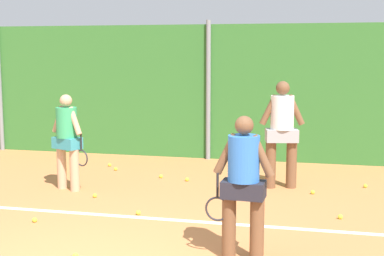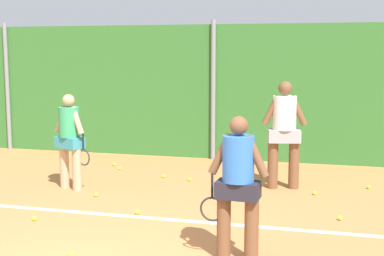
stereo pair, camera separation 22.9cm
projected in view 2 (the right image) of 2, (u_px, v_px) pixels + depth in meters
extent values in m
plane|color=#C67542|center=(140.00, 223.00, 7.45)|extent=(26.61, 26.61, 0.00)
cube|color=#33702D|center=(215.00, 92.00, 11.80)|extent=(17.30, 0.25, 2.89)
cylinder|color=gray|center=(7.00, 87.00, 12.88)|extent=(0.10, 0.10, 2.98)
cylinder|color=gray|center=(213.00, 91.00, 11.62)|extent=(0.10, 0.10, 2.98)
cube|color=white|center=(146.00, 218.00, 7.67)|extent=(12.64, 0.10, 0.01)
cylinder|color=brown|center=(252.00, 231.00, 6.03)|extent=(0.16, 0.16, 0.72)
cylinder|color=brown|center=(224.00, 228.00, 6.13)|extent=(0.16, 0.16, 0.72)
cube|color=#23232D|center=(238.00, 190.00, 6.01)|extent=(0.49, 0.31, 0.19)
cylinder|color=blue|center=(238.00, 159.00, 5.96)|extent=(0.35, 0.35, 0.51)
sphere|color=brown|center=(239.00, 125.00, 5.91)|extent=(0.21, 0.21, 0.21)
cylinder|color=brown|center=(256.00, 156.00, 5.90)|extent=(0.29, 0.11, 0.47)
cylinder|color=brown|center=(221.00, 154.00, 6.02)|extent=(0.29, 0.11, 0.47)
cylinder|color=black|center=(212.00, 186.00, 6.05)|extent=(0.03, 0.03, 0.28)
torus|color=#26262B|center=(212.00, 209.00, 6.09)|extent=(0.28, 0.04, 0.28)
cylinder|color=tan|center=(64.00, 167.00, 9.34)|extent=(0.16, 0.16, 0.71)
cylinder|color=tan|center=(77.00, 169.00, 9.16)|extent=(0.16, 0.16, 0.71)
cube|color=teal|center=(70.00, 142.00, 9.19)|extent=(0.54, 0.43, 0.19)
cylinder|color=#339E60|center=(69.00, 122.00, 9.14)|extent=(0.35, 0.35, 0.50)
sphere|color=tan|center=(68.00, 100.00, 9.09)|extent=(0.20, 0.20, 0.20)
cylinder|color=tan|center=(61.00, 119.00, 9.25)|extent=(0.28, 0.17, 0.48)
cylinder|color=tan|center=(77.00, 121.00, 9.02)|extent=(0.28, 0.17, 0.48)
cylinder|color=black|center=(83.00, 141.00, 9.06)|extent=(0.03, 0.03, 0.28)
torus|color=#26262B|center=(84.00, 157.00, 9.09)|extent=(0.27, 0.13, 0.28)
cylinder|color=brown|center=(294.00, 165.00, 9.27)|extent=(0.18, 0.18, 0.80)
cylinder|color=brown|center=(273.00, 165.00, 9.28)|extent=(0.18, 0.18, 0.80)
cube|color=#99999E|center=(284.00, 136.00, 9.20)|extent=(0.59, 0.42, 0.21)
cylinder|color=white|center=(285.00, 113.00, 9.15)|extent=(0.39, 0.39, 0.57)
sphere|color=brown|center=(285.00, 88.00, 9.09)|extent=(0.23, 0.23, 0.23)
cylinder|color=brown|center=(298.00, 110.00, 9.13)|extent=(0.32, 0.16, 0.54)
cylinder|color=brown|center=(271.00, 110.00, 9.15)|extent=(0.32, 0.16, 0.54)
sphere|color=#CCDB33|center=(120.00, 168.00, 10.74)|extent=(0.07, 0.07, 0.07)
sphere|color=#CCDB33|center=(138.00, 212.00, 7.83)|extent=(0.07, 0.07, 0.07)
sphere|color=#CCDB33|center=(114.00, 164.00, 11.13)|extent=(0.07, 0.07, 0.07)
sphere|color=#CCDB33|center=(340.00, 218.00, 7.55)|extent=(0.07, 0.07, 0.07)
sphere|color=#CCDB33|center=(164.00, 176.00, 10.08)|extent=(0.07, 0.07, 0.07)
sphere|color=#CCDB33|center=(315.00, 193.00, 8.88)|extent=(0.07, 0.07, 0.07)
sphere|color=#CCDB33|center=(71.00, 255.00, 6.20)|extent=(0.07, 0.07, 0.07)
sphere|color=#CCDB33|center=(190.00, 179.00, 9.82)|extent=(0.07, 0.07, 0.07)
sphere|color=#CCDB33|center=(96.00, 195.00, 8.77)|extent=(0.07, 0.07, 0.07)
sphere|color=#CCDB33|center=(34.00, 219.00, 7.53)|extent=(0.07, 0.07, 0.07)
sphere|color=#CCDB33|center=(369.00, 187.00, 9.27)|extent=(0.07, 0.07, 0.07)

